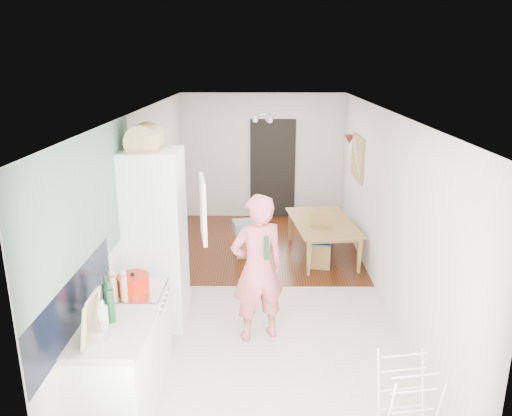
{
  "coord_description": "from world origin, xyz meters",
  "views": [
    {
      "loc": [
        -0.01,
        -6.32,
        3.14
      ],
      "look_at": [
        -0.09,
        0.2,
        1.17
      ],
      "focal_mm": 35.0,
      "sensor_mm": 36.0,
      "label": 1
    }
  ],
  "objects_px": {
    "person": "(258,255)",
    "drying_rack": "(406,404)",
    "dining_chair": "(320,241)",
    "stool": "(246,244)",
    "dining_table": "(324,241)"
  },
  "relations": [
    {
      "from": "person",
      "to": "drying_rack",
      "type": "distance_m",
      "value": 2.18
    },
    {
      "from": "dining_chair",
      "to": "stool",
      "type": "distance_m",
      "value": 1.25
    },
    {
      "from": "dining_table",
      "to": "drying_rack",
      "type": "xyz_separation_m",
      "value": [
        0.19,
        -4.19,
        0.13
      ]
    },
    {
      "from": "person",
      "to": "drying_rack",
      "type": "bearing_deg",
      "value": 106.12
    },
    {
      "from": "dining_table",
      "to": "drying_rack",
      "type": "relative_size",
      "value": 1.86
    },
    {
      "from": "dining_table",
      "to": "dining_chair",
      "type": "xyz_separation_m",
      "value": [
        -0.12,
        -0.43,
        0.17
      ]
    },
    {
      "from": "stool",
      "to": "dining_table",
      "type": "bearing_deg",
      "value": 1.04
    },
    {
      "from": "stool",
      "to": "drying_rack",
      "type": "xyz_separation_m",
      "value": [
        1.46,
        -4.16,
        0.17
      ]
    },
    {
      "from": "person",
      "to": "drying_rack",
      "type": "height_order",
      "value": "person"
    },
    {
      "from": "dining_chair",
      "to": "person",
      "type": "bearing_deg",
      "value": -104.48
    },
    {
      "from": "dining_table",
      "to": "stool",
      "type": "relative_size",
      "value": 3.35
    },
    {
      "from": "dining_table",
      "to": "dining_chair",
      "type": "distance_m",
      "value": 0.48
    },
    {
      "from": "stool",
      "to": "drying_rack",
      "type": "height_order",
      "value": "drying_rack"
    },
    {
      "from": "drying_rack",
      "to": "dining_table",
      "type": "bearing_deg",
      "value": 82.95
    },
    {
      "from": "person",
      "to": "dining_chair",
      "type": "distance_m",
      "value": 2.37
    }
  ]
}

